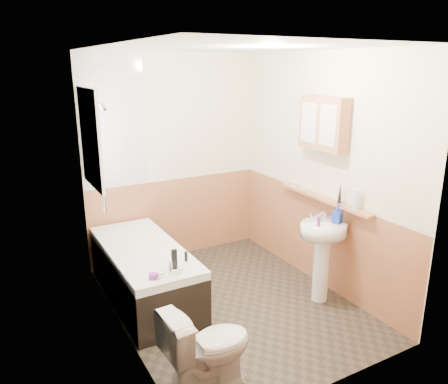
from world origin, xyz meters
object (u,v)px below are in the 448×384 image
(toilet, at_px, (208,348))
(medicine_cabinet, at_px, (323,124))
(bathtub, at_px, (145,272))
(sink, at_px, (323,245))
(pine_shelf, at_px, (323,199))

(toilet, bearing_deg, medicine_cabinet, -66.95)
(bathtub, bearing_deg, medicine_cabinet, -19.52)
(sink, bearing_deg, toilet, -166.95)
(sink, height_order, medicine_cabinet, medicine_cabinet)
(bathtub, xyz_separation_m, toilet, (-0.03, -1.49, 0.04))
(sink, xyz_separation_m, pine_shelf, (0.20, 0.26, 0.39))
(pine_shelf, xyz_separation_m, medicine_cabinet, (-0.03, 0.04, 0.79))
(sink, relative_size, pine_shelf, 0.72)
(medicine_cabinet, bearing_deg, pine_shelf, -51.92)
(sink, bearing_deg, bathtub, 142.92)
(toilet, bearing_deg, pine_shelf, -68.23)
(pine_shelf, bearing_deg, toilet, -154.98)
(pine_shelf, bearing_deg, bathtub, 159.75)
(medicine_cabinet, bearing_deg, bathtub, 160.48)
(sink, bearing_deg, medicine_cabinet, 52.52)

